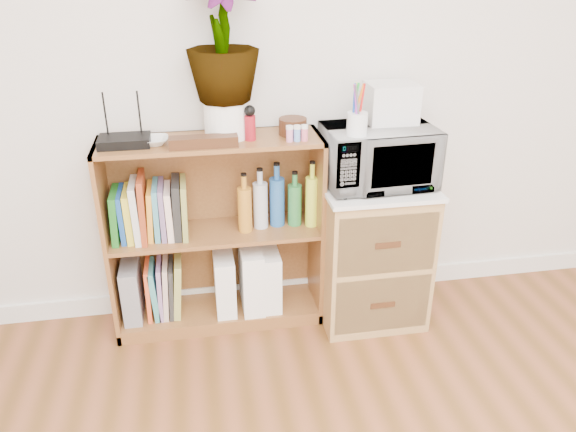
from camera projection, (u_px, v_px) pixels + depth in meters
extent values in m
cube|color=white|center=(284.00, 288.00, 3.03)|extent=(4.00, 0.02, 0.10)
cube|color=brown|center=(216.00, 235.00, 2.67)|extent=(1.00, 0.30, 0.95)
cube|color=#9E7542|center=(370.00, 252.00, 2.78)|extent=(0.50, 0.45, 0.70)
imported|color=white|center=(378.00, 156.00, 2.55)|extent=(0.51, 0.36, 0.27)
cylinder|color=white|center=(357.00, 124.00, 2.37)|extent=(0.09, 0.09, 0.10)
cube|color=silver|center=(391.00, 103.00, 2.53)|extent=(0.22, 0.18, 0.18)
cube|color=black|center=(124.00, 141.00, 2.38)|extent=(0.21, 0.15, 0.04)
imported|color=silver|center=(154.00, 141.00, 2.39)|extent=(0.13, 0.13, 0.03)
cylinder|color=white|center=(226.00, 119.00, 2.46)|extent=(0.19, 0.19, 0.16)
imported|color=#347930|center=(222.00, 35.00, 2.31)|extent=(0.31, 0.31, 0.55)
cube|color=#38230F|center=(204.00, 142.00, 2.36)|extent=(0.29, 0.07, 0.05)
cylinder|color=maroon|center=(250.00, 128.00, 2.43)|extent=(0.05, 0.05, 0.11)
cylinder|color=#3D1F10|center=(293.00, 126.00, 2.52)|extent=(0.13, 0.13, 0.07)
cube|color=#CE7292|center=(297.00, 135.00, 2.43)|extent=(0.10, 0.04, 0.05)
cube|color=gray|center=(132.00, 290.00, 2.72)|extent=(0.08, 0.23, 0.28)
cube|color=white|center=(224.00, 281.00, 2.78)|extent=(0.10, 0.24, 0.30)
cube|color=white|center=(251.00, 276.00, 2.79)|extent=(0.10, 0.26, 0.33)
cube|color=white|center=(269.00, 277.00, 2.81)|extent=(0.10, 0.24, 0.30)
cube|color=#1C6A1E|center=(116.00, 215.00, 2.54)|extent=(0.04, 0.20, 0.24)
cube|color=#19489B|center=(123.00, 215.00, 2.54)|extent=(0.03, 0.20, 0.23)
cube|color=yellow|center=(129.00, 214.00, 2.55)|extent=(0.03, 0.20, 0.24)
cube|color=silver|center=(136.00, 209.00, 2.55)|extent=(0.03, 0.20, 0.28)
cube|color=#99391A|center=(143.00, 206.00, 2.54)|extent=(0.03, 0.20, 0.31)
cube|color=gold|center=(150.00, 213.00, 2.56)|extent=(0.04, 0.20, 0.24)
cube|color=teal|center=(157.00, 211.00, 2.56)|extent=(0.03, 0.20, 0.25)
cube|color=slate|center=(163.00, 210.00, 2.57)|extent=(0.02, 0.20, 0.25)
cube|color=#FCD6C4|center=(169.00, 211.00, 2.58)|extent=(0.03, 0.20, 0.23)
cube|color=black|center=(177.00, 207.00, 2.58)|extent=(0.04, 0.20, 0.27)
cube|color=olive|center=(184.00, 207.00, 2.58)|extent=(0.03, 0.20, 0.26)
cylinder|color=#C58024|center=(244.00, 202.00, 2.62)|extent=(0.07, 0.07, 0.28)
cylinder|color=silver|center=(260.00, 200.00, 2.63)|extent=(0.07, 0.07, 0.29)
cylinder|color=#235BA4|center=(277.00, 197.00, 2.64)|extent=(0.07, 0.07, 0.31)
cylinder|color=#2D7D3B|center=(295.00, 200.00, 2.66)|extent=(0.07, 0.07, 0.26)
cylinder|color=#D4EB37|center=(311.00, 193.00, 2.66)|extent=(0.06, 0.06, 0.32)
cube|color=#E95129|center=(149.00, 289.00, 2.73)|extent=(0.02, 0.19, 0.28)
cube|color=teal|center=(155.00, 290.00, 2.74)|extent=(0.04, 0.19, 0.27)
cube|color=#9670A8|center=(160.00, 288.00, 2.74)|extent=(0.03, 0.19, 0.28)
cube|color=beige|center=(166.00, 287.00, 2.74)|extent=(0.04, 0.19, 0.28)
cube|color=#2B2B2B|center=(171.00, 288.00, 2.75)|extent=(0.04, 0.19, 0.27)
cube|color=#A4A64C|center=(178.00, 285.00, 2.75)|extent=(0.06, 0.19, 0.29)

